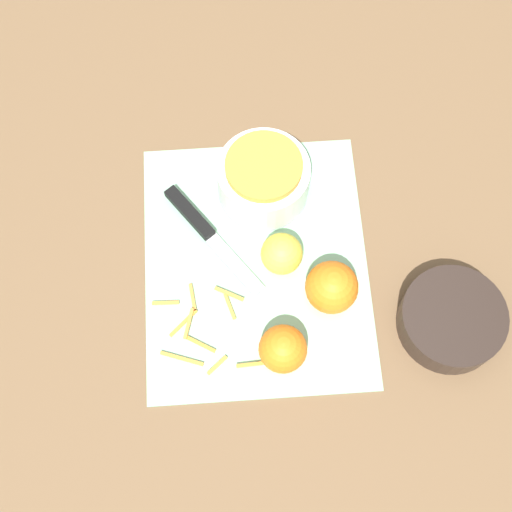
# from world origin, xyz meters

# --- Properties ---
(ground_plane) EXTENTS (4.00, 4.00, 0.00)m
(ground_plane) POSITION_xyz_m (0.00, 0.00, 0.00)
(ground_plane) COLOR brown
(cutting_board) EXTENTS (0.43, 0.35, 0.01)m
(cutting_board) POSITION_xyz_m (0.00, 0.00, 0.00)
(cutting_board) COLOR #84B793
(cutting_board) RESTS_ON ground_plane
(bowl_speckled) EXTENTS (0.15, 0.15, 0.09)m
(bowl_speckled) POSITION_xyz_m (-0.13, 0.02, 0.05)
(bowl_speckled) COLOR silver
(bowl_speckled) RESTS_ON cutting_board
(bowl_dark) EXTENTS (0.16, 0.16, 0.05)m
(bowl_dark) POSITION_xyz_m (0.12, 0.29, 0.03)
(bowl_dark) COLOR black
(bowl_dark) RESTS_ON ground_plane
(knife) EXTENTS (0.20, 0.15, 0.02)m
(knife) POSITION_xyz_m (-0.07, -0.09, 0.01)
(knife) COLOR black
(knife) RESTS_ON cutting_board
(orange_left) EXTENTS (0.07, 0.07, 0.07)m
(orange_left) POSITION_xyz_m (0.15, 0.03, 0.04)
(orange_left) COLOR orange
(orange_left) RESTS_ON cutting_board
(orange_right) EXTENTS (0.08, 0.08, 0.08)m
(orange_right) POSITION_xyz_m (0.06, 0.11, 0.05)
(orange_right) COLOR orange
(orange_right) RESTS_ON cutting_board
(lemon) EXTENTS (0.07, 0.07, 0.07)m
(lemon) POSITION_xyz_m (0.00, 0.04, 0.04)
(lemon) COLOR gold
(lemon) RESTS_ON cutting_board
(peel_pile) EXTENTS (0.15, 0.17, 0.01)m
(peel_pile) POSITION_xyz_m (0.10, -0.09, 0.01)
(peel_pile) COLOR orange
(peel_pile) RESTS_ON cutting_board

